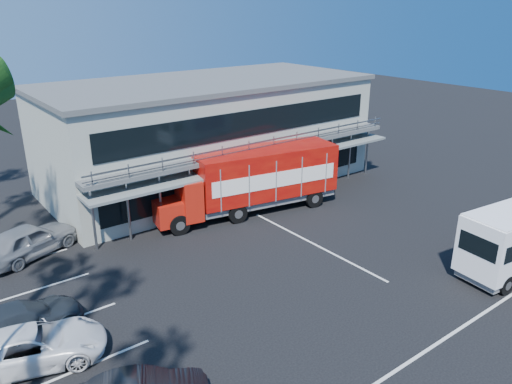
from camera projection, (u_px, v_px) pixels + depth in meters
ground at (327, 278)px, 23.39m from camera, size 120.00×120.00×0.00m
building at (208, 132)px, 34.94m from camera, size 22.40×12.00×7.30m
red_truck at (253, 178)px, 30.33m from camera, size 11.86×4.65×3.89m
parked_car_c at (33, 346)px, 17.62m from camera, size 5.48×3.67×1.40m
parked_car_d at (19, 321)px, 19.03m from camera, size 4.91×2.32×1.39m
parked_car_e at (29, 240)px, 25.22m from camera, size 5.39×3.76×1.70m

